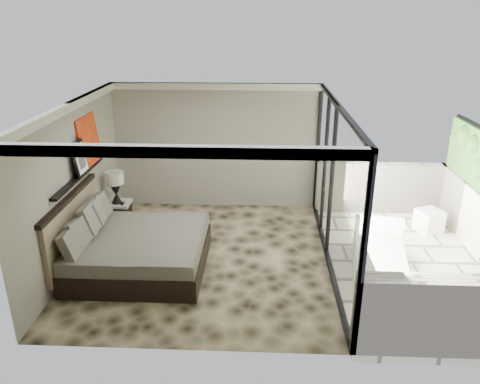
{
  "coord_description": "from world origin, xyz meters",
  "views": [
    {
      "loc": [
        1.0,
        -7.5,
        4.22
      ],
      "look_at": [
        0.63,
        0.4,
        1.14
      ],
      "focal_mm": 35.0,
      "sensor_mm": 36.0,
      "label": 1
    }
  ],
  "objects_px": {
    "ottoman": "(429,220)",
    "table_lamp": "(115,183)",
    "bed": "(134,248)",
    "lounger": "(379,260)",
    "nightstand": "(120,215)"
  },
  "relations": [
    {
      "from": "bed",
      "to": "ottoman",
      "type": "xyz_separation_m",
      "value": [
        5.62,
        1.74,
        -0.15
      ]
    },
    {
      "from": "nightstand",
      "to": "ottoman",
      "type": "distance_m",
      "value": 6.37
    },
    {
      "from": "table_lamp",
      "to": "ottoman",
      "type": "bearing_deg",
      "value": 0.63
    },
    {
      "from": "nightstand",
      "to": "lounger",
      "type": "relative_size",
      "value": 0.25
    },
    {
      "from": "nightstand",
      "to": "table_lamp",
      "type": "distance_m",
      "value": 0.72
    },
    {
      "from": "bed",
      "to": "nightstand",
      "type": "relative_size",
      "value": 4.99
    },
    {
      "from": "table_lamp",
      "to": "lounger",
      "type": "bearing_deg",
      "value": -17.64
    },
    {
      "from": "table_lamp",
      "to": "lounger",
      "type": "relative_size",
      "value": 0.36
    },
    {
      "from": "ottoman",
      "to": "lounger",
      "type": "xyz_separation_m",
      "value": [
        -1.38,
        -1.67,
        -0.01
      ]
    },
    {
      "from": "nightstand",
      "to": "ottoman",
      "type": "relative_size",
      "value": 1.02
    },
    {
      "from": "bed",
      "to": "nightstand",
      "type": "bearing_deg",
      "value": 113.7
    },
    {
      "from": "ottoman",
      "to": "lounger",
      "type": "distance_m",
      "value": 2.16
    },
    {
      "from": "ottoman",
      "to": "table_lamp",
      "type": "bearing_deg",
      "value": -179.37
    },
    {
      "from": "nightstand",
      "to": "lounger",
      "type": "height_order",
      "value": "lounger"
    },
    {
      "from": "bed",
      "to": "table_lamp",
      "type": "relative_size",
      "value": 3.38
    }
  ]
}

